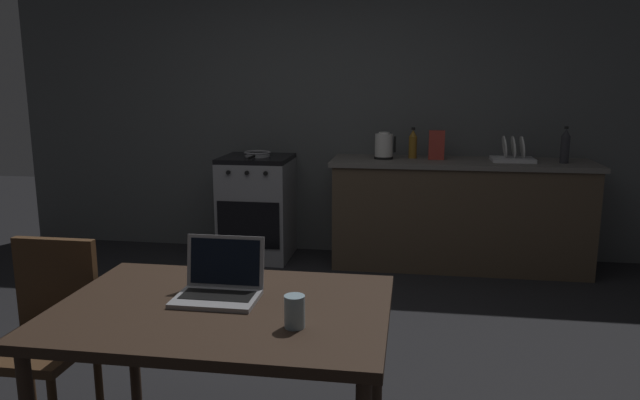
{
  "coord_description": "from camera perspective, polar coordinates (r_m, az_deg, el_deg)",
  "views": [
    {
      "loc": [
        0.82,
        -2.91,
        1.57
      ],
      "look_at": [
        0.25,
        0.76,
        0.82
      ],
      "focal_mm": 33.39,
      "sensor_mm": 36.0,
      "label": 1
    }
  ],
  "objects": [
    {
      "name": "kitchen_counter",
      "position": [
        5.19,
        13.17,
        -1.27
      ],
      "size": [
        2.16,
        0.64,
        0.92
      ],
      "color": "#4C3D2D",
      "rests_on": "ground_plane"
    },
    {
      "name": "ground_plane",
      "position": [
        3.41,
        -6.32,
        -16.15
      ],
      "size": [
        12.0,
        12.0,
        0.0
      ],
      "primitive_type": "plane",
      "color": "black"
    },
    {
      "name": "frying_pan",
      "position": [
        5.24,
        -6.05,
        4.41
      ],
      "size": [
        0.24,
        0.41,
        0.05
      ],
      "color": "gray",
      "rests_on": "stove_oven"
    },
    {
      "name": "back_wall",
      "position": [
        5.43,
        3.4,
        8.62
      ],
      "size": [
        6.4,
        0.1,
        2.62
      ],
      "primitive_type": "cube",
      "color": "#505354",
      "rests_on": "ground_plane"
    },
    {
      "name": "stove_oven",
      "position": [
        5.35,
        -6.03,
        -0.69
      ],
      "size": [
        0.6,
        0.62,
        0.92
      ],
      "color": "gray",
      "rests_on": "ground_plane"
    },
    {
      "name": "bottle",
      "position": [
        5.17,
        22.44,
        4.82
      ],
      "size": [
        0.07,
        0.07,
        0.3
      ],
      "color": "#2D2D33",
      "rests_on": "kitchen_counter"
    },
    {
      "name": "electric_kettle",
      "position": [
        5.09,
        6.15,
        5.15
      ],
      "size": [
        0.18,
        0.16,
        0.23
      ],
      "color": "black",
      "rests_on": "kitchen_counter"
    },
    {
      "name": "laptop",
      "position": [
        2.39,
        -9.63,
        -8.14
      ],
      "size": [
        0.32,
        0.26,
        0.23
      ],
      "rotation": [
        0.0,
        0.0,
        -0.11
      ],
      "color": "#99999E",
      "rests_on": "dining_table"
    },
    {
      "name": "dish_rack",
      "position": [
        5.16,
        18.0,
        4.06
      ],
      "size": [
        0.34,
        0.26,
        0.21
      ],
      "color": "silver",
      "rests_on": "kitchen_counter"
    },
    {
      "name": "dining_table",
      "position": [
        2.35,
        -9.31,
        -11.48
      ],
      "size": [
        1.26,
        0.89,
        0.73
      ],
      "color": "#332319",
      "rests_on": "ground_plane"
    },
    {
      "name": "chair",
      "position": [
        2.89,
        -24.75,
        -11.14
      ],
      "size": [
        0.4,
        0.4,
        0.89
      ],
      "rotation": [
        0.0,
        0.0,
        0.32
      ],
      "color": "#4C331E",
      "rests_on": "ground_plane"
    },
    {
      "name": "bottle_b",
      "position": [
        5.16,
        8.89,
        5.34
      ],
      "size": [
        0.07,
        0.07,
        0.26
      ],
      "color": "#8C601E",
      "rests_on": "kitchen_counter"
    },
    {
      "name": "cereal_box",
      "position": [
        5.1,
        11.11,
        5.19
      ],
      "size": [
        0.13,
        0.05,
        0.24
      ],
      "color": "#B2382D",
      "rests_on": "kitchen_counter"
    },
    {
      "name": "drinking_glass",
      "position": [
        2.09,
        -2.45,
        -10.63
      ],
      "size": [
        0.07,
        0.07,
        0.11
      ],
      "color": "#99B7C6",
      "rests_on": "dining_table"
    }
  ]
}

